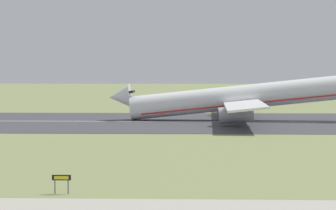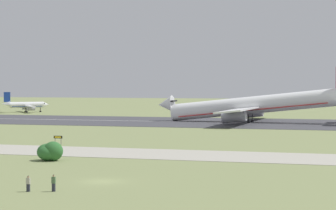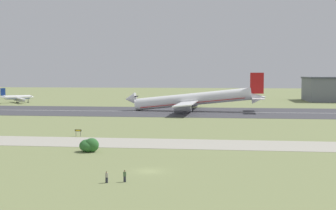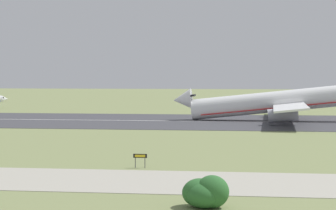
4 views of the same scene
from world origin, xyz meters
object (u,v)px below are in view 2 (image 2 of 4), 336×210
object	(u,v)px
spectator_right	(54,183)
spectator_left	(28,183)
airplane_landing	(253,106)
airplane_parked_west	(26,105)
runway_sign	(58,138)
shrub_clump	(50,152)

from	to	relation	value
spectator_right	spectator_left	bearing A→B (deg)	-161.64
airplane_landing	airplane_parked_west	world-z (taller)	airplane_landing
airplane_parked_west	runway_sign	world-z (taller)	airplane_parked_west
runway_sign	spectator_right	distance (m)	51.76
airplane_landing	airplane_parked_west	xyz separation A→B (m)	(-96.23, 43.39, -1.99)
shrub_clump	runway_sign	size ratio (longest dim) A/B	2.39
runway_sign	shrub_clump	bearing A→B (deg)	-67.06
runway_sign	airplane_landing	bearing A→B (deg)	73.88
airplane_parked_west	runway_sign	size ratio (longest dim) A/B	11.70
shrub_clump	spectator_right	bearing A→B (deg)	-62.65
airplane_parked_west	airplane_landing	bearing A→B (deg)	-24.27
airplane_landing	spectator_right	bearing A→B (deg)	-90.41
shrub_clump	spectator_right	size ratio (longest dim) A/B	2.31
airplane_parked_west	runway_sign	bearing A→B (deg)	-59.24
shrub_clump	spectator_right	distance (m)	27.59
airplane_parked_west	shrub_clump	size ratio (longest dim) A/B	4.89
airplane_landing	spectator_left	distance (m)	127.34
airplane_parked_west	spectator_left	size ratio (longest dim) A/B	12.00
spectator_left	shrub_clump	bearing A→B (deg)	112.00
airplane_landing	airplane_parked_west	size ratio (longest dim) A/B	2.99
airplane_landing	shrub_clump	world-z (taller)	airplane_landing
shrub_clump	airplane_parked_west	bearing A→B (deg)	119.63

